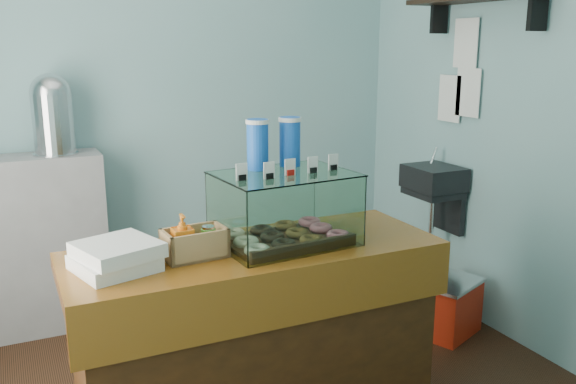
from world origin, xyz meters
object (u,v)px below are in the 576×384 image
counter (257,342)px  red_cooler (448,307)px  coffee_urn (52,112)px  display_case (282,202)px

counter → red_cooler: bearing=16.6°
coffee_urn → counter: bearing=-67.5°
coffee_urn → red_cooler: 2.66m
display_case → red_cooler: display_case is taller
display_case → counter: bearing=-169.4°
display_case → red_cooler: size_ratio=1.26×
counter → display_case: (0.14, 0.04, 0.62)m
coffee_urn → red_cooler: coffee_urn is taller
display_case → red_cooler: (1.30, 0.39, -0.90)m
counter → display_case: 0.63m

